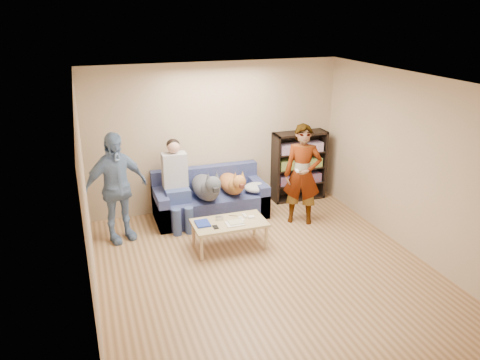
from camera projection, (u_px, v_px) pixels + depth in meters
name	position (u px, v px, depth m)	size (l,w,h in m)	color
ground	(268.00, 273.00, 6.44)	(5.00, 5.00, 0.00)	brown
ceiling	(273.00, 83.00, 5.54)	(5.00, 5.00, 0.00)	white
wall_back	(216.00, 137.00, 8.20)	(4.50, 4.50, 0.00)	tan
wall_front	(388.00, 290.00, 3.77)	(4.50, 4.50, 0.00)	tan
wall_left	(87.00, 208.00, 5.30)	(5.00, 5.00, 0.00)	tan
wall_right	(416.00, 167.00, 6.67)	(5.00, 5.00, 0.00)	tan
blanket	(257.00, 187.00, 8.10)	(0.45, 0.38, 0.16)	#A6A5AA
person_standing_right	(302.00, 175.00, 7.71)	(0.62, 0.40, 1.69)	gray
person_standing_left	(116.00, 188.00, 7.09)	(1.02, 0.42, 1.73)	#7AA1C3
held_controller	(297.00, 171.00, 7.42)	(0.04, 0.11, 0.03)	white
notebook_blue	(203.00, 223.00, 6.92)	(0.20, 0.26, 0.03)	#1B3199
papers	(235.00, 224.00, 6.93)	(0.26, 0.20, 0.01)	silver
magazine	(236.00, 222.00, 6.95)	(0.22, 0.17, 0.01)	beige
camera_silver	(219.00, 218.00, 7.07)	(0.11, 0.06, 0.05)	#B3B4B8
controller_a	(245.00, 216.00, 7.17)	(0.04, 0.13, 0.03)	white
controller_b	(251.00, 217.00, 7.13)	(0.09, 0.06, 0.03)	white
headphone_cup_a	(242.00, 220.00, 7.04)	(0.07, 0.07, 0.02)	white
headphone_cup_b	(241.00, 218.00, 7.12)	(0.07, 0.07, 0.02)	silver
pen_orange	(231.00, 226.00, 6.86)	(0.01, 0.01, 0.14)	#C65D1C
pen_black	(233.00, 216.00, 7.20)	(0.01, 0.01, 0.14)	black
wallet	(216.00, 227.00, 6.82)	(0.07, 0.12, 0.01)	black
sofa	(210.00, 201.00, 8.12)	(1.90, 0.85, 0.82)	#515B93
person_seated	(176.00, 180.00, 7.66)	(0.40, 0.73, 1.47)	#3A4D80
dog_gray	(207.00, 187.00, 7.73)	(0.42, 1.25, 0.61)	#4A4C54
dog_tan	(232.00, 184.00, 7.98)	(0.36, 1.14, 0.52)	#B57237
coffee_table	(229.00, 225.00, 7.02)	(1.10, 0.60, 0.42)	tan
bookshelf	(299.00, 164.00, 8.74)	(1.00, 0.34, 1.30)	black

